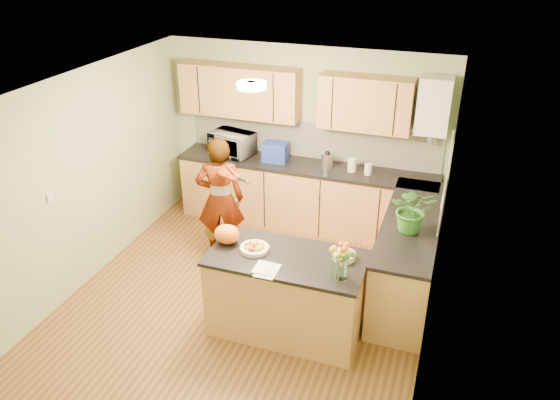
% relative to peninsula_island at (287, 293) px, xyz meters
% --- Properties ---
extents(floor, '(4.50, 4.50, 0.00)m').
position_rel_peninsula_island_xyz_m(floor, '(-0.59, 0.31, -0.46)').
color(floor, brown).
rests_on(floor, ground).
extents(ceiling, '(4.00, 4.50, 0.02)m').
position_rel_peninsula_island_xyz_m(ceiling, '(-0.59, 0.31, 2.04)').
color(ceiling, silver).
rests_on(ceiling, wall_back).
extents(wall_back, '(4.00, 0.02, 2.50)m').
position_rel_peninsula_island_xyz_m(wall_back, '(-0.59, 2.56, 0.79)').
color(wall_back, '#90A576').
rests_on(wall_back, floor).
extents(wall_front, '(4.00, 0.02, 2.50)m').
position_rel_peninsula_island_xyz_m(wall_front, '(-0.59, -1.94, 0.79)').
color(wall_front, '#90A576').
rests_on(wall_front, floor).
extents(wall_left, '(0.02, 4.50, 2.50)m').
position_rel_peninsula_island_xyz_m(wall_left, '(-2.59, 0.31, 0.79)').
color(wall_left, '#90A576').
rests_on(wall_left, floor).
extents(wall_right, '(0.02, 4.50, 2.50)m').
position_rel_peninsula_island_xyz_m(wall_right, '(1.41, 0.31, 0.79)').
color(wall_right, '#90A576').
rests_on(wall_right, floor).
extents(back_counter, '(3.64, 0.62, 0.94)m').
position_rel_peninsula_island_xyz_m(back_counter, '(-0.49, 2.26, 0.01)').
color(back_counter, '#A96D43').
rests_on(back_counter, floor).
extents(right_counter, '(0.62, 2.24, 0.94)m').
position_rel_peninsula_island_xyz_m(right_counter, '(1.11, 1.16, 0.01)').
color(right_counter, '#A96D43').
rests_on(right_counter, floor).
extents(splashback, '(3.60, 0.02, 0.52)m').
position_rel_peninsula_island_xyz_m(splashback, '(-0.49, 2.54, 0.74)').
color(splashback, white).
rests_on(splashback, back_counter).
extents(upper_cabinets, '(3.20, 0.34, 0.70)m').
position_rel_peninsula_island_xyz_m(upper_cabinets, '(-0.76, 2.39, 1.39)').
color(upper_cabinets, '#A96D43').
rests_on(upper_cabinets, wall_back).
extents(boiler, '(0.40, 0.30, 0.86)m').
position_rel_peninsula_island_xyz_m(boiler, '(1.11, 2.40, 1.44)').
color(boiler, silver).
rests_on(boiler, wall_back).
extents(window_right, '(0.01, 1.30, 1.05)m').
position_rel_peninsula_island_xyz_m(window_right, '(1.40, 0.91, 1.09)').
color(window_right, silver).
rests_on(window_right, wall_right).
extents(light_switch, '(0.02, 0.09, 0.09)m').
position_rel_peninsula_island_xyz_m(light_switch, '(-2.57, -0.29, 0.84)').
color(light_switch, silver).
rests_on(light_switch, wall_left).
extents(ceiling_lamp, '(0.30, 0.30, 0.07)m').
position_rel_peninsula_island_xyz_m(ceiling_lamp, '(-0.59, 0.61, 2.00)').
color(ceiling_lamp, '#FFEABF').
rests_on(ceiling_lamp, ceiling).
extents(peninsula_island, '(1.60, 0.82, 0.92)m').
position_rel_peninsula_island_xyz_m(peninsula_island, '(0.00, 0.00, 0.00)').
color(peninsula_island, '#A96D43').
rests_on(peninsula_island, floor).
extents(fruit_dish, '(0.30, 0.30, 0.10)m').
position_rel_peninsula_island_xyz_m(fruit_dish, '(-0.35, 0.00, 0.50)').
color(fruit_dish, beige).
rests_on(fruit_dish, peninsula_island).
extents(orange_bowl, '(0.23, 0.23, 0.13)m').
position_rel_peninsula_island_xyz_m(orange_bowl, '(0.55, 0.15, 0.51)').
color(orange_bowl, beige).
rests_on(orange_bowl, peninsula_island).
extents(flower_vase, '(0.25, 0.25, 0.46)m').
position_rel_peninsula_island_xyz_m(flower_vase, '(0.60, -0.18, 0.76)').
color(flower_vase, silver).
rests_on(flower_vase, peninsula_island).
extents(orange_bag, '(0.30, 0.27, 0.20)m').
position_rel_peninsula_island_xyz_m(orange_bag, '(-0.68, 0.05, 0.56)').
color(orange_bag, orange).
rests_on(orange_bag, peninsula_island).
extents(papers, '(0.20, 0.28, 0.01)m').
position_rel_peninsula_island_xyz_m(papers, '(-0.10, -0.30, 0.46)').
color(papers, white).
rests_on(papers, peninsula_island).
extents(violinist, '(0.70, 0.57, 1.64)m').
position_rel_peninsula_island_xyz_m(violinist, '(-1.26, 1.12, 0.36)').
color(violinist, tan).
rests_on(violinist, floor).
extents(violin, '(0.69, 0.60, 0.17)m').
position_rel_peninsula_island_xyz_m(violin, '(-1.06, 0.90, 0.86)').
color(violin, '#561A05').
rests_on(violin, violinist).
extents(microwave, '(0.68, 0.53, 0.33)m').
position_rel_peninsula_island_xyz_m(microwave, '(-1.59, 2.28, 0.65)').
color(microwave, silver).
rests_on(microwave, back_counter).
extents(blue_box, '(0.35, 0.27, 0.27)m').
position_rel_peninsula_island_xyz_m(blue_box, '(-0.93, 2.26, 0.61)').
color(blue_box, navy).
rests_on(blue_box, back_counter).
extents(kettle, '(0.16, 0.16, 0.30)m').
position_rel_peninsula_island_xyz_m(kettle, '(-0.17, 2.22, 0.60)').
color(kettle, '#B6B6BB').
rests_on(kettle, back_counter).
extents(jar_cream, '(0.15, 0.15, 0.18)m').
position_rel_peninsula_island_xyz_m(jar_cream, '(0.17, 2.26, 0.57)').
color(jar_cream, beige).
rests_on(jar_cream, back_counter).
extents(jar_white, '(0.11, 0.11, 0.15)m').
position_rel_peninsula_island_xyz_m(jar_white, '(0.39, 2.22, 0.56)').
color(jar_white, silver).
rests_on(jar_white, back_counter).
extents(potted_plant, '(0.52, 0.46, 0.52)m').
position_rel_peninsula_island_xyz_m(potted_plant, '(1.11, 0.89, 0.74)').
color(potted_plant, '#337727').
rests_on(potted_plant, right_counter).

